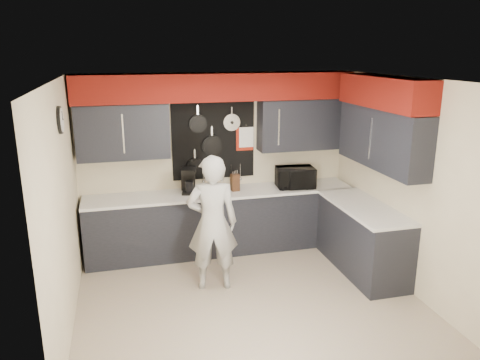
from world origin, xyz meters
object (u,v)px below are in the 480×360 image
object	(u,v)px
knife_block	(235,182)
coffee_maker	(189,180)
person	(212,223)
utensil_crock	(212,187)
microwave	(295,177)

from	to	relation	value
knife_block	coffee_maker	xyz separation A→B (m)	(-0.66, 0.07, 0.07)
coffee_maker	person	bearing A→B (deg)	-70.94
knife_block	utensil_crock	bearing A→B (deg)	167.10
person	microwave	bearing A→B (deg)	-137.25
microwave	utensil_crock	world-z (taller)	microwave
coffee_maker	person	size ratio (longest dim) A/B	0.21
coffee_maker	person	xyz separation A→B (m)	(0.12, -1.12, -0.25)
person	coffee_maker	bearing A→B (deg)	-75.75
coffee_maker	person	distance (m)	1.16
microwave	coffee_maker	distance (m)	1.58
utensil_crock	coffee_maker	distance (m)	0.34
knife_block	person	size ratio (longest dim) A/B	0.14
microwave	utensil_crock	size ratio (longest dim) A/B	3.69
knife_block	person	distance (m)	1.20
person	knife_block	bearing A→B (deg)	-109.12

